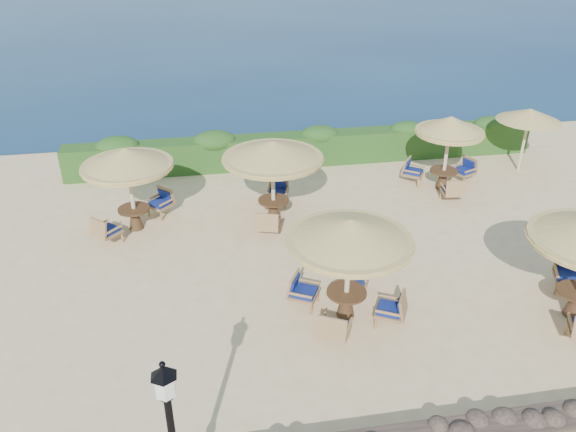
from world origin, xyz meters
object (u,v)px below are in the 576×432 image
(cafe_set_0, at_px, (349,250))
(cafe_set_3, at_px, (273,159))
(extra_parasol, at_px, (530,115))
(cafe_set_2, at_px, (128,169))
(cafe_set_4, at_px, (448,141))

(cafe_set_0, height_order, cafe_set_3, same)
(extra_parasol, height_order, cafe_set_2, cafe_set_2)
(cafe_set_3, bearing_deg, cafe_set_2, 178.20)
(extra_parasol, distance_m, cafe_set_2, 14.15)
(cafe_set_0, bearing_deg, cafe_set_3, 101.35)
(extra_parasol, relative_size, cafe_set_4, 0.87)
(cafe_set_3, xyz_separation_m, cafe_set_4, (6.20, 1.26, -0.28))
(cafe_set_0, height_order, cafe_set_2, same)
(extra_parasol, xyz_separation_m, cafe_set_2, (-13.99, -2.15, -0.18))
(extra_parasol, xyz_separation_m, cafe_set_3, (-9.72, -2.28, -0.11))
(extra_parasol, relative_size, cafe_set_2, 0.89)
(extra_parasol, relative_size, cafe_set_3, 0.78)
(cafe_set_2, relative_size, cafe_set_4, 0.98)
(extra_parasol, xyz_separation_m, cafe_set_0, (-8.70, -7.35, -0.31))
(cafe_set_0, bearing_deg, cafe_set_4, 50.65)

